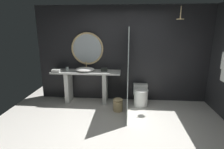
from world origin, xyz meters
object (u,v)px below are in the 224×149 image
at_px(tissue_box, 104,70).
at_px(waste_bin, 118,104).
at_px(toilet, 141,95).
at_px(rain_shower_head, 180,18).
at_px(tumbler_cup, 67,69).
at_px(round_wall_mirror, 87,49).
at_px(folded_hand_towel, 56,71).
at_px(vessel_sink, 85,69).

bearing_deg(tissue_box, waste_bin, -52.04).
bearing_deg(toilet, rain_shower_head, -5.88).
xyz_separation_m(tumbler_cup, round_wall_mirror, (0.52, 0.24, 0.53)).
height_order(rain_shower_head, folded_hand_towel, rain_shower_head).
distance_m(tumbler_cup, folded_hand_towel, 0.29).
bearing_deg(folded_hand_towel, waste_bin, -11.63).
height_order(toilet, waste_bin, toilet).
relative_size(vessel_sink, waste_bin, 1.57).
bearing_deg(toilet, round_wall_mirror, 168.22).
relative_size(round_wall_mirror, waste_bin, 2.70).
bearing_deg(vessel_sink, tumbler_cup, 178.39).
xyz_separation_m(vessel_sink, tumbler_cup, (-0.49, 0.01, -0.00)).
bearing_deg(rain_shower_head, round_wall_mirror, 170.31).
distance_m(round_wall_mirror, waste_bin, 1.73).
xyz_separation_m(vessel_sink, tissue_box, (0.52, 0.04, -0.01)).
bearing_deg(vessel_sink, tissue_box, 4.29).
distance_m(tumbler_cup, toilet, 2.11).
relative_size(tumbler_cup, tissue_box, 0.66).
xyz_separation_m(tumbler_cup, toilet, (2.00, -0.07, -0.68)).
distance_m(vessel_sink, toilet, 1.65).
height_order(vessel_sink, rain_shower_head, rain_shower_head).
height_order(toilet, folded_hand_towel, folded_hand_towel).
xyz_separation_m(rain_shower_head, folded_hand_towel, (-3.07, 0.01, -1.32)).
bearing_deg(toilet, waste_bin, -145.02).
height_order(vessel_sink, toilet, vessel_sink).
bearing_deg(rain_shower_head, tissue_box, 174.25).
relative_size(vessel_sink, round_wall_mirror, 0.58).
relative_size(rain_shower_head, folded_hand_towel, 1.42).
relative_size(tumbler_cup, toilet, 0.19).
height_order(tumbler_cup, toilet, tumbler_cup).
height_order(tumbler_cup, waste_bin, tumbler_cup).
bearing_deg(folded_hand_towel, round_wall_mirror, 26.53).
distance_m(vessel_sink, rain_shower_head, 2.68).
bearing_deg(rain_shower_head, vessel_sink, 176.47).
relative_size(rain_shower_head, waste_bin, 0.90).
distance_m(tumbler_cup, rain_shower_head, 3.11).
xyz_separation_m(round_wall_mirror, folded_hand_towel, (-0.76, -0.38, -0.54)).
xyz_separation_m(vessel_sink, rain_shower_head, (2.33, -0.14, 1.30)).
bearing_deg(waste_bin, tissue_box, 127.96).
xyz_separation_m(tissue_box, rain_shower_head, (1.81, -0.18, 1.31)).
relative_size(waste_bin, folded_hand_towel, 1.58).
bearing_deg(vessel_sink, folded_hand_towel, -169.75).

